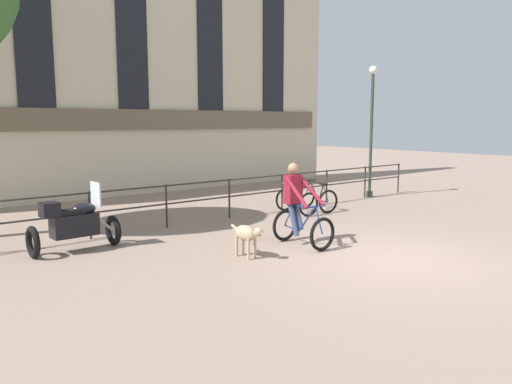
{
  "coord_description": "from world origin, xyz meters",
  "views": [
    {
      "loc": [
        -7.68,
        -5.34,
        2.56
      ],
      "look_at": [
        -1.0,
        2.86,
        1.05
      ],
      "focal_mm": 35.0,
      "sensor_mm": 36.0,
      "label": 1
    }
  ],
  "objects": [
    {
      "name": "building_facade",
      "position": [
        0.0,
        10.99,
        4.83
      ],
      "size": [
        18.0,
        0.72,
        9.69
      ],
      "color": "beige",
      "rests_on": "ground_plane"
    },
    {
      "name": "cyclist_with_bike",
      "position": [
        -0.57,
        1.99,
        0.76
      ],
      "size": [
        0.68,
        1.17,
        1.7
      ],
      "rotation": [
        0.0,
        0.0,
        -0.0
      ],
      "color": "black",
      "rests_on": "ground_plane"
    },
    {
      "name": "street_lamp",
      "position": [
        5.89,
        5.22,
        2.44
      ],
      "size": [
        0.28,
        0.28,
        4.35
      ],
      "color": "#2D382D",
      "rests_on": "ground_plane"
    },
    {
      "name": "canal_railing",
      "position": [
        -0.0,
        5.2,
        0.71
      ],
      "size": [
        15.05,
        0.05,
        1.05
      ],
      "color": "#2D2B28",
      "rests_on": "ground_plane"
    },
    {
      "name": "parked_motorcycle",
      "position": [
        -4.39,
        4.38,
        0.56
      ],
      "size": [
        1.73,
        0.66,
        1.35
      ],
      "rotation": [
        0.0,
        0.0,
        1.59
      ],
      "color": "black",
      "rests_on": "ground_plane"
    },
    {
      "name": "ground_plane",
      "position": [
        0.0,
        0.0,
        0.0
      ],
      "size": [
        60.0,
        60.0,
        0.0
      ],
      "primitive_type": "plane",
      "color": "gray"
    },
    {
      "name": "parked_bicycle_near_lamp",
      "position": [
        1.83,
        4.54,
        0.36
      ],
      "size": [
        0.77,
        1.17,
        0.86
      ],
      "rotation": [
        0.0,
        0.0,
        3.04
      ],
      "color": "black",
      "rests_on": "ground_plane"
    },
    {
      "name": "dog",
      "position": [
        -2.03,
        1.85,
        0.45
      ],
      "size": [
        0.28,
        0.91,
        0.64
      ],
      "rotation": [
        0.0,
        0.0,
        0.05
      ],
      "color": "tan",
      "rests_on": "ground_plane"
    },
    {
      "name": "parked_bicycle_mid_left",
      "position": [
        2.63,
        4.54,
        0.36
      ],
      "size": [
        0.81,
        1.19,
        0.86
      ],
      "rotation": [
        0.0,
        0.0,
        3.0
      ],
      "color": "black",
      "rests_on": "ground_plane"
    }
  ]
}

